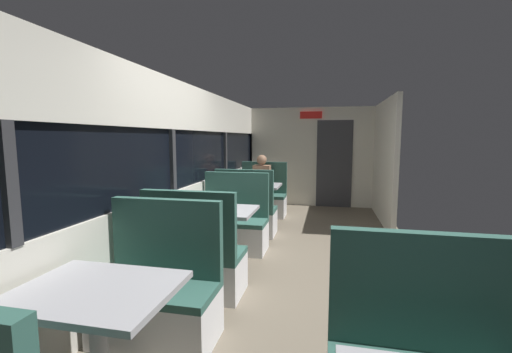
# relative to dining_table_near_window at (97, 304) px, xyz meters

# --- Properties ---
(ground_plane) EXTENTS (3.30, 9.20, 0.02)m
(ground_plane) POSITION_rel_dining_table_near_window_xyz_m (0.89, 2.09, -0.65)
(ground_plane) COLOR #665B4C
(carriage_window_panel_left) EXTENTS (0.09, 8.48, 2.30)m
(carriage_window_panel_left) POSITION_rel_dining_table_near_window_xyz_m (-0.56, 2.09, 0.47)
(carriage_window_panel_left) COLOR beige
(carriage_window_panel_left) RESTS_ON ground_plane
(carriage_end_bulkhead) EXTENTS (2.90, 0.11, 2.30)m
(carriage_end_bulkhead) POSITION_rel_dining_table_near_window_xyz_m (0.95, 6.28, 0.50)
(carriage_end_bulkhead) COLOR beige
(carriage_end_bulkhead) RESTS_ON ground_plane
(carriage_aisle_panel_right) EXTENTS (0.08, 2.40, 2.30)m
(carriage_aisle_panel_right) POSITION_rel_dining_table_near_window_xyz_m (2.34, 5.09, 0.51)
(carriage_aisle_panel_right) COLOR beige
(carriage_aisle_panel_right) RESTS_ON ground_plane
(dining_table_near_window) EXTENTS (0.90, 0.70, 0.74)m
(dining_table_near_window) POSITION_rel_dining_table_near_window_xyz_m (0.00, 0.00, 0.00)
(dining_table_near_window) COLOR #9E9EA3
(dining_table_near_window) RESTS_ON ground_plane
(bench_near_window_facing_entry) EXTENTS (0.95, 0.50, 1.10)m
(bench_near_window_facing_entry) POSITION_rel_dining_table_near_window_xyz_m (0.00, 0.70, -0.31)
(bench_near_window_facing_entry) COLOR silver
(bench_near_window_facing_entry) RESTS_ON ground_plane
(dining_table_mid_window) EXTENTS (0.90, 0.70, 0.74)m
(dining_table_mid_window) POSITION_rel_dining_table_near_window_xyz_m (0.00, 2.17, 0.00)
(dining_table_mid_window) COLOR #9E9EA3
(dining_table_mid_window) RESTS_ON ground_plane
(bench_mid_window_facing_end) EXTENTS (0.95, 0.50, 1.10)m
(bench_mid_window_facing_end) POSITION_rel_dining_table_near_window_xyz_m (0.00, 1.47, -0.31)
(bench_mid_window_facing_end) COLOR silver
(bench_mid_window_facing_end) RESTS_ON ground_plane
(bench_mid_window_facing_entry) EXTENTS (0.95, 0.50, 1.10)m
(bench_mid_window_facing_entry) POSITION_rel_dining_table_near_window_xyz_m (0.00, 2.87, -0.31)
(bench_mid_window_facing_entry) COLOR silver
(bench_mid_window_facing_entry) RESTS_ON ground_plane
(dining_table_far_window) EXTENTS (0.90, 0.70, 0.74)m
(dining_table_far_window) POSITION_rel_dining_table_near_window_xyz_m (0.00, 4.33, 0.00)
(dining_table_far_window) COLOR #9E9EA3
(dining_table_far_window) RESTS_ON ground_plane
(bench_far_window_facing_end) EXTENTS (0.95, 0.50, 1.10)m
(bench_far_window_facing_end) POSITION_rel_dining_table_near_window_xyz_m (0.00, 3.63, -0.31)
(bench_far_window_facing_end) COLOR silver
(bench_far_window_facing_end) RESTS_ON ground_plane
(bench_far_window_facing_entry) EXTENTS (0.95, 0.50, 1.10)m
(bench_far_window_facing_entry) POSITION_rel_dining_table_near_window_xyz_m (0.00, 5.03, -0.31)
(bench_far_window_facing_entry) COLOR silver
(bench_far_window_facing_entry) RESTS_ON ground_plane
(seated_passenger) EXTENTS (0.47, 0.55, 1.26)m
(seated_passenger) POSITION_rel_dining_table_near_window_xyz_m (0.00, 4.96, -0.10)
(seated_passenger) COLOR #26262D
(seated_passenger) RESTS_ON ground_plane
(coffee_cup_primary) EXTENTS (0.07, 0.07, 0.09)m
(coffee_cup_primary) POSITION_rel_dining_table_near_window_xyz_m (-0.19, 2.14, 0.15)
(coffee_cup_primary) COLOR #26598C
(coffee_cup_primary) RESTS_ON dining_table_mid_window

